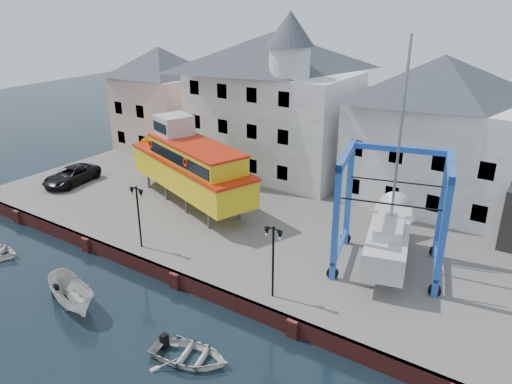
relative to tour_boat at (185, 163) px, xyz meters
The scene contains 13 objects.
ground 11.84m from the tour_boat, 52.16° to the right, with size 140.00×140.00×0.00m, color black.
hardstanding 8.01m from the tour_boat, 18.06° to the left, with size 44.00×22.00×1.00m, color #65625F.
quay_wall 11.59m from the tour_boat, 51.82° to the right, with size 44.00×0.47×1.00m.
building_pink 14.64m from the tour_boat, 140.49° to the left, with size 8.00×7.00×10.30m.
building_white_main 10.34m from the tour_boat, 78.55° to the left, with size 14.00×8.30×14.00m.
building_white_right 19.00m from the tour_boat, 32.87° to the left, with size 12.00×8.00×11.20m.
lamp_post_left 8.08m from the tour_boat, 69.59° to the right, with size 1.12×0.32×4.20m.
lamp_post_right 14.89m from the tour_boat, 30.58° to the right, with size 1.12×0.32×4.20m.
tour_boat is the anchor object (origin of this frame).
travel_lift 16.60m from the tour_boat, ahead, with size 7.29×9.12×13.36m.
van 11.12m from the tour_boat, 165.01° to the right, with size 2.40×5.20×1.44m, color black.
motorboat_a 14.37m from the tour_boat, 75.85° to the right, with size 1.70×4.53×1.75m, color silver.
motorboat_b 17.95m from the tour_boat, 48.38° to the right, with size 2.83×3.97×0.82m, color silver.
Camera 1 is at (18.09, -18.29, 16.36)m, focal length 35.00 mm.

